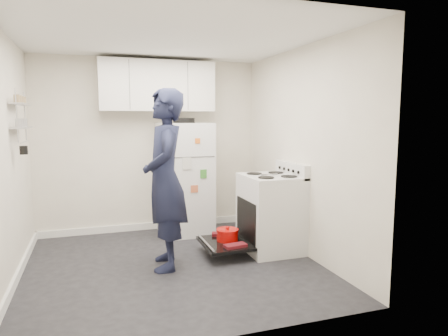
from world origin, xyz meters
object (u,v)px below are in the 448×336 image
object	(u,v)px
electric_range	(270,214)
refrigerator	(185,178)
open_oven_door	(226,240)
person	(165,180)

from	to	relation	value
electric_range	refrigerator	distance (m)	1.42
open_oven_door	person	bearing A→B (deg)	-167.51
electric_range	refrigerator	xyz separation A→B (m)	(-0.83, 1.10, 0.33)
open_oven_door	person	size ratio (longest dim) A/B	0.37
refrigerator	person	distance (m)	1.36
electric_range	open_oven_door	xyz separation A→B (m)	(-0.57, 0.02, -0.28)
open_oven_door	refrigerator	world-z (taller)	refrigerator
open_oven_door	refrigerator	distance (m)	1.27
electric_range	person	bearing A→B (deg)	-173.67
refrigerator	open_oven_door	bearing A→B (deg)	-76.53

